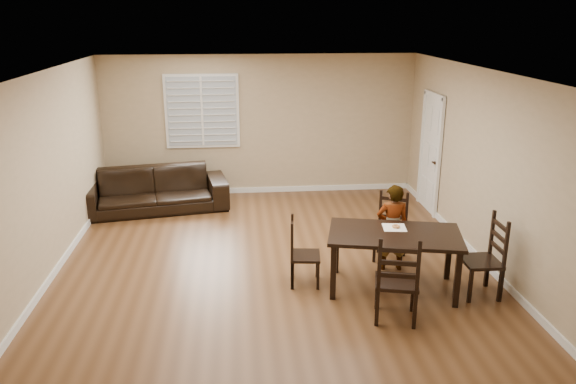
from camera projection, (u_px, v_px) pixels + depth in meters
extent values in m
plane|color=brown|center=(273.00, 266.00, 7.94)|extent=(7.00, 7.00, 0.00)
cube|color=tan|center=(260.00, 125.00, 10.85)|extent=(6.00, 0.04, 2.70)
cube|color=tan|center=(302.00, 302.00, 4.21)|extent=(6.00, 0.04, 2.70)
cube|color=tan|center=(41.00, 181.00, 7.27)|extent=(0.04, 7.00, 2.70)
cube|color=tan|center=(487.00, 169.00, 7.79)|extent=(0.04, 7.00, 2.70)
cube|color=white|center=(271.00, 73.00, 7.12)|extent=(6.00, 7.00, 0.04)
cube|color=white|center=(202.00, 111.00, 10.62)|extent=(1.40, 0.08, 1.40)
cube|color=white|center=(430.00, 154.00, 9.98)|extent=(0.06, 0.94, 2.05)
cylinder|color=#332114|center=(434.00, 163.00, 9.71)|extent=(0.06, 0.06, 0.02)
cube|color=white|center=(261.00, 190.00, 11.23)|extent=(6.00, 0.03, 0.10)
cube|color=white|center=(55.00, 272.00, 7.67)|extent=(0.03, 7.00, 0.10)
cube|color=white|center=(476.00, 255.00, 8.19)|extent=(0.03, 7.00, 0.10)
cube|color=black|center=(395.00, 235.00, 7.09)|extent=(1.82, 1.28, 0.05)
cube|color=black|center=(333.00, 272.00, 6.94)|extent=(0.08, 0.08, 0.73)
cube|color=black|center=(457.00, 280.00, 6.75)|extent=(0.08, 0.08, 0.73)
cube|color=black|center=(337.00, 248.00, 7.66)|extent=(0.08, 0.08, 0.73)
cube|color=black|center=(449.00, 254.00, 7.47)|extent=(0.08, 0.08, 0.73)
cube|color=black|center=(390.00, 232.00, 8.07)|extent=(0.57, 0.55, 0.04)
cube|color=black|center=(393.00, 223.00, 8.21)|extent=(0.42, 0.21, 0.98)
cube|color=black|center=(374.00, 249.00, 8.03)|extent=(0.05, 0.05, 0.40)
cube|color=black|center=(401.00, 252.00, 7.92)|extent=(0.05, 0.05, 0.40)
cube|color=black|center=(379.00, 240.00, 8.35)|extent=(0.05, 0.05, 0.40)
cube|color=black|center=(404.00, 243.00, 8.23)|extent=(0.05, 0.05, 0.40)
cube|color=black|center=(396.00, 282.00, 6.46)|extent=(0.58, 0.56, 0.04)
cube|color=black|center=(398.00, 284.00, 6.25)|extent=(0.48, 0.16, 1.08)
cube|color=black|center=(413.00, 294.00, 6.69)|extent=(0.05, 0.05, 0.44)
cube|color=black|center=(377.00, 292.00, 6.75)|extent=(0.05, 0.05, 0.44)
cube|color=black|center=(415.00, 311.00, 6.32)|extent=(0.05, 0.05, 0.44)
cube|color=black|center=(377.00, 308.00, 6.38)|extent=(0.05, 0.05, 0.44)
cube|color=black|center=(305.00, 256.00, 7.34)|extent=(0.43, 0.45, 0.04)
cube|color=black|center=(292.00, 251.00, 7.32)|extent=(0.08, 0.41, 0.91)
cube|color=black|center=(318.00, 276.00, 7.23)|extent=(0.04, 0.04, 0.37)
cube|color=black|center=(317.00, 264.00, 7.57)|extent=(0.04, 0.04, 0.37)
cube|color=black|center=(293.00, 276.00, 7.24)|extent=(0.04, 0.04, 0.37)
cube|color=black|center=(293.00, 264.00, 7.57)|extent=(0.04, 0.04, 0.37)
cube|color=black|center=(481.00, 261.00, 7.03)|extent=(0.45, 0.48, 0.04)
cube|color=black|center=(497.00, 256.00, 7.02)|extent=(0.05, 0.48, 1.05)
cube|color=black|center=(458.00, 272.00, 7.28)|extent=(0.04, 0.04, 0.43)
cube|color=black|center=(470.00, 287.00, 6.89)|extent=(0.04, 0.04, 0.43)
cube|color=black|center=(487.00, 271.00, 7.31)|extent=(0.04, 0.04, 0.43)
cube|color=black|center=(500.00, 286.00, 6.92)|extent=(0.04, 0.04, 0.43)
imported|color=gray|center=(392.00, 228.00, 7.69)|extent=(0.46, 0.31, 1.23)
cube|color=white|center=(394.00, 228.00, 7.26)|extent=(0.33, 0.33, 0.00)
torus|color=#C47D46|center=(396.00, 226.00, 7.25)|extent=(0.10, 0.10, 0.03)
torus|color=white|center=(396.00, 225.00, 7.24)|extent=(0.09, 0.09, 0.02)
imported|color=black|center=(154.00, 190.00, 10.14)|extent=(2.72, 1.44, 0.76)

